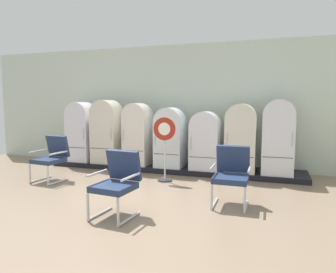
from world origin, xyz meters
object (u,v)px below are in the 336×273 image
Objects in this scene: refrigerator_1 at (107,130)px; refrigerator_0 at (82,130)px; armchair_center at (117,180)px; sign_stand at (165,149)px; armchair_left at (52,156)px; refrigerator_6 at (278,135)px; armchair_right at (231,172)px; refrigerator_2 at (138,132)px; refrigerator_3 at (170,136)px; refrigerator_4 at (206,139)px; refrigerator_5 at (241,136)px.

refrigerator_0 is at bearing 176.43° from refrigerator_1.
armchair_center is 2.18m from sign_stand.
armchair_center is (2.34, -1.44, 0.00)m from armchair_left.
refrigerator_6 reaches higher than armchair_center.
refrigerator_0 reaches higher than armchair_right.
refrigerator_6 is at bearing -0.32° from refrigerator_0.
sign_stand is at bearing 144.14° from armchair_right.
refrigerator_2 is at bearing 51.92° from armchair_left.
refrigerator_0 is at bearing 178.89° from refrigerator_3.
sign_stand is at bearing -19.72° from refrigerator_0.
refrigerator_5 reaches higher than refrigerator_4.
refrigerator_1 is at bearing -179.41° from refrigerator_5.
refrigerator_3 reaches higher than armchair_right.
refrigerator_0 is 1.62× the size of armchair_left.
refrigerator_1 is 4.22m from refrigerator_6.
refrigerator_6 is 2.24m from armchair_right.
refrigerator_2 is at bearing 141.78° from armchair_right.
refrigerator_1 is at bearing 75.49° from armchair_left.
armchair_center is at bearing -31.66° from armchair_left.
armchair_right is at bearing -30.47° from refrigerator_1.
refrigerator_6 is at bearing 53.39° from armchair_center.
refrigerator_6 is (1.62, -0.02, 0.16)m from refrigerator_4.
refrigerator_6 is 2.51m from sign_stand.
refrigerator_3 is at bearing -179.53° from refrigerator_6.
armchair_center is at bearing -49.46° from refrigerator_0.
refrigerator_1 is 4.05m from armchair_right.
refrigerator_4 is at bearing 112.46° from armchair_right.
refrigerator_2 is at bearing -179.33° from refrigerator_5.
refrigerator_2 is 1.01× the size of refrigerator_5.
armchair_left is at bearing -160.24° from refrigerator_6.
refrigerator_0 is 1.14× the size of sign_stand.
armchair_left is at bearing 174.28° from armchair_right.
armchair_center is (1.04, -3.10, -0.41)m from refrigerator_2.
refrigerator_2 is 2.14m from armchair_left.
refrigerator_1 is 1.76m from armchair_left.
armchair_left and armchair_right have the same top height.
refrigerator_3 reaches higher than sign_stand.
armchair_right is at bearing -38.22° from refrigerator_2.
armchair_left is at bearing -142.61° from refrigerator_3.
refrigerator_4 is at bearing -0.10° from refrigerator_0.
armchair_right is 1.93m from sign_stand.
armchair_right is at bearing -35.86° from sign_stand.
refrigerator_4 is 0.99× the size of sign_stand.
refrigerator_5 is 0.94× the size of refrigerator_6.
refrigerator_3 is 2.49m from refrigerator_6.
refrigerator_3 is 1.69m from refrigerator_5.
armchair_left is at bearing -104.51° from refrigerator_1.
refrigerator_0 is at bearing 179.90° from refrigerator_4.
refrigerator_6 reaches higher than refrigerator_4.
armchair_right is (3.47, -2.04, -0.45)m from refrigerator_1.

